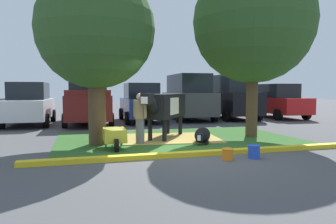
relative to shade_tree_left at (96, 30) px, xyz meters
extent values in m
plane|color=#4C4C4F|center=(2.20, -1.95, -3.42)|extent=(80.00, 80.00, 0.00)
cube|color=#2D5B23|center=(2.68, 0.37, -3.41)|extent=(7.90, 5.07, 0.02)
cube|color=yellow|center=(2.68, -2.31, -3.36)|extent=(9.10, 0.24, 0.12)
cube|color=tan|center=(2.45, 0.51, -3.40)|extent=(3.49, 2.81, 0.04)
cylinder|color=#4C3823|center=(0.00, 0.00, -2.31)|extent=(0.52, 0.52, 2.23)
sphere|color=#2D5123|center=(0.00, 0.00, 0.03)|extent=(3.51, 3.51, 3.51)
cylinder|color=#4C3823|center=(5.36, 0.20, -2.16)|extent=(0.41, 0.41, 2.53)
sphere|color=#2D5123|center=(5.36, 0.20, 0.58)|extent=(4.20, 4.20, 4.20)
cube|color=black|center=(2.36, 0.71, -2.29)|extent=(1.89, 2.29, 0.80)
cube|color=white|center=(2.27, 0.59, -2.29)|extent=(1.11, 1.15, 0.56)
cylinder|color=black|center=(1.59, -0.38, -2.19)|extent=(0.63, 0.70, 0.58)
cube|color=black|center=(1.41, -0.64, -2.01)|extent=(0.47, 0.51, 0.32)
cube|color=white|center=(1.30, -0.81, -2.05)|extent=(0.23, 0.21, 0.20)
cylinder|color=black|center=(2.06, -0.14, -3.06)|extent=(0.14, 0.14, 0.73)
cylinder|color=black|center=(1.66, 0.14, -3.06)|extent=(0.14, 0.14, 0.73)
cylinder|color=black|center=(3.05, 1.28, -3.06)|extent=(0.14, 0.14, 0.73)
cylinder|color=black|center=(2.65, 1.56, -3.06)|extent=(0.14, 0.14, 0.73)
cylinder|color=black|center=(3.04, 1.69, -2.54)|extent=(0.06, 0.06, 0.70)
ellipsoid|color=black|center=(3.22, -0.47, -3.18)|extent=(0.96, 1.19, 0.48)
cube|color=black|center=(2.92, -0.99, -3.16)|extent=(0.31, 0.34, 0.22)
cube|color=silver|center=(2.86, -1.10, -3.16)|extent=(0.12, 0.10, 0.16)
cylinder|color=black|center=(3.20, -0.87, -3.36)|extent=(0.26, 0.35, 0.10)
cylinder|color=slate|center=(1.24, -0.33, -3.02)|extent=(0.26, 0.26, 0.80)
cylinder|color=#9E7F5B|center=(1.24, -0.33, -2.34)|extent=(0.34, 0.34, 0.55)
sphere|color=beige|center=(1.24, -0.33, -1.96)|extent=(0.22, 0.22, 0.22)
cylinder|color=#9E7F5B|center=(1.12, -0.15, -2.32)|extent=(0.09, 0.09, 0.52)
cylinder|color=#9E7F5B|center=(1.37, -0.51, -2.32)|extent=(0.09, 0.09, 0.52)
cube|color=gold|center=(0.43, -0.80, -3.02)|extent=(0.61, 0.90, 0.36)
cylinder|color=black|center=(0.42, -1.30, -3.24)|extent=(0.10, 0.36, 0.36)
cylinder|color=black|center=(0.65, -0.50, -3.30)|extent=(0.04, 0.04, 0.24)
cylinder|color=black|center=(0.21, -0.49, -3.30)|extent=(0.04, 0.04, 0.24)
cylinder|color=black|center=(0.65, -0.15, -2.90)|extent=(0.04, 0.53, 0.23)
cylinder|color=black|center=(0.21, -0.14, -2.90)|extent=(0.04, 0.53, 0.23)
cylinder|color=orange|center=(2.86, -2.94, -3.29)|extent=(0.26, 0.26, 0.26)
torus|color=orange|center=(2.86, -2.94, -3.16)|extent=(0.28, 0.28, 0.02)
cylinder|color=blue|center=(3.56, -2.94, -3.27)|extent=(0.29, 0.29, 0.31)
torus|color=blue|center=(3.56, -2.94, -3.11)|extent=(0.31, 0.31, 0.02)
cylinder|color=black|center=(-4.31, 8.05, -3.10)|extent=(0.24, 0.65, 0.64)
cube|color=silver|center=(-2.78, 6.48, -2.65)|extent=(1.93, 4.45, 0.90)
cube|color=black|center=(-2.78, 6.48, -1.80)|extent=(1.65, 2.24, 0.80)
cylinder|color=black|center=(-3.64, 7.93, -3.10)|extent=(0.24, 0.65, 0.64)
cylinder|color=black|center=(-1.84, 7.88, -3.10)|extent=(0.24, 0.65, 0.64)
cylinder|color=black|center=(-3.73, 5.07, -3.10)|extent=(0.24, 0.65, 0.64)
cylinder|color=black|center=(-1.93, 5.02, -3.10)|extent=(0.24, 0.65, 0.64)
cube|color=maroon|center=(-0.08, 6.40, -2.55)|extent=(2.15, 5.46, 1.10)
cube|color=black|center=(-0.06, 7.35, -1.50)|extent=(1.89, 1.85, 1.00)
cube|color=maroon|center=(-0.12, 5.19, -1.88)|extent=(1.98, 2.75, 0.24)
cylinder|color=black|center=(-1.03, 8.19, -3.10)|extent=(0.24, 0.65, 0.64)
cylinder|color=black|center=(0.97, 8.13, -3.10)|extent=(0.24, 0.65, 0.64)
cylinder|color=black|center=(-1.13, 4.68, -3.10)|extent=(0.24, 0.65, 0.64)
cylinder|color=black|center=(0.87, 4.62, -3.10)|extent=(0.24, 0.65, 0.64)
cube|color=navy|center=(2.63, 6.60, -2.65)|extent=(1.93, 4.45, 0.90)
cube|color=black|center=(2.63, 6.60, -1.80)|extent=(1.65, 2.24, 0.80)
cylinder|color=black|center=(1.77, 8.06, -3.10)|extent=(0.24, 0.65, 0.64)
cylinder|color=black|center=(3.57, 8.01, -3.10)|extent=(0.24, 0.65, 0.64)
cylinder|color=black|center=(1.69, 5.20, -3.10)|extent=(0.24, 0.65, 0.64)
cylinder|color=black|center=(3.48, 5.15, -3.10)|extent=(0.24, 0.65, 0.64)
cube|color=#3D3D42|center=(5.35, 6.89, -2.50)|extent=(2.03, 4.65, 1.20)
cube|color=black|center=(5.35, 6.89, -1.40)|extent=(1.76, 3.25, 1.00)
cylinder|color=black|center=(4.44, 8.41, -3.10)|extent=(0.24, 0.65, 0.64)
cylinder|color=black|center=(6.34, 8.36, -3.10)|extent=(0.24, 0.65, 0.64)
cylinder|color=black|center=(4.36, 5.42, -3.10)|extent=(0.24, 0.65, 0.64)
cylinder|color=black|center=(6.25, 5.37, -3.10)|extent=(0.24, 0.65, 0.64)
cube|color=black|center=(7.91, 6.82, -2.50)|extent=(2.03, 4.65, 1.20)
cube|color=black|center=(7.91, 6.82, -1.40)|extent=(1.76, 3.25, 1.00)
cylinder|color=black|center=(7.01, 8.34, -3.10)|extent=(0.24, 0.65, 0.64)
cylinder|color=black|center=(8.91, 8.28, -3.10)|extent=(0.24, 0.65, 0.64)
cylinder|color=black|center=(6.92, 5.35, -3.10)|extent=(0.24, 0.65, 0.64)
cylinder|color=black|center=(8.82, 5.30, -3.10)|extent=(0.24, 0.65, 0.64)
cube|color=red|center=(10.87, 6.54, -2.65)|extent=(1.93, 4.45, 0.90)
cube|color=black|center=(10.87, 6.54, -1.80)|extent=(1.65, 2.24, 0.80)
cylinder|color=black|center=(10.01, 8.00, -3.10)|extent=(0.24, 0.65, 0.64)
cylinder|color=black|center=(11.81, 7.95, -3.10)|extent=(0.24, 0.65, 0.64)
cylinder|color=black|center=(9.92, 5.14, -3.10)|extent=(0.24, 0.65, 0.64)
cylinder|color=black|center=(11.72, 5.09, -3.10)|extent=(0.24, 0.65, 0.64)
camera|label=1|loc=(-0.52, -9.65, -1.76)|focal=33.59mm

